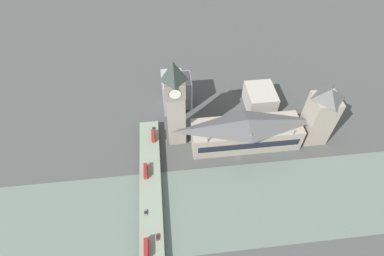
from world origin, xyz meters
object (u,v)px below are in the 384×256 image
at_px(parliament_hall, 246,132).
at_px(car_northbound_mid, 146,213).
at_px(double_decker_bus_lead, 153,136).
at_px(clock_tower, 175,102).
at_px(double_decker_bus_mid, 146,248).
at_px(double_decker_bus_rear, 145,171).
at_px(victoria_tower, 320,115).
at_px(car_southbound_mid, 153,129).
at_px(road_bridge, 151,210).
at_px(car_southbound_lead, 157,237).

bearing_deg(parliament_hall, car_northbound_mid, 124.82).
distance_m(parliament_hall, double_decker_bus_lead, 72.92).
height_order(parliament_hall, clock_tower, clock_tower).
bearing_deg(double_decker_bus_mid, parliament_hall, -44.93).
height_order(parliament_hall, double_decker_bus_rear, parliament_hall).
distance_m(victoria_tower, double_decker_bus_mid, 156.73).
bearing_deg(parliament_hall, car_southbound_mid, 76.30).
bearing_deg(car_northbound_mid, road_bridge, -54.22).
height_order(clock_tower, double_decker_bus_rear, clock_tower).
bearing_deg(double_decker_bus_mid, car_northbound_mid, 0.72).
relative_size(parliament_hall, road_bridge, 0.54).
distance_m(road_bridge, car_northbound_mid, 4.50).
xyz_separation_m(clock_tower, double_decker_bus_rear, (-34.81, 25.38, -32.78)).
bearing_deg(car_northbound_mid, clock_tower, -21.43).
height_order(clock_tower, double_decker_bus_mid, clock_tower).
bearing_deg(car_southbound_mid, double_decker_bus_rear, 170.88).
bearing_deg(clock_tower, road_bridge, 160.50).
bearing_deg(road_bridge, car_southbound_mid, -3.04).
relative_size(road_bridge, car_northbound_mid, 40.85).
bearing_deg(double_decker_bus_lead, parliament_hall, -96.61).
relative_size(double_decker_bus_mid, car_southbound_lead, 2.93).
distance_m(clock_tower, car_southbound_lead, 91.85).
distance_m(car_northbound_mid, car_southbound_lead, 18.55).
bearing_deg(car_southbound_mid, double_decker_bus_lead, 177.39).
bearing_deg(double_decker_bus_mid, car_southbound_lead, -45.26).
xyz_separation_m(road_bridge, double_decker_bus_lead, (60.82, -3.29, 3.69)).
relative_size(clock_tower, car_southbound_lead, 18.92).
height_order(car_northbound_mid, car_southbound_lead, car_southbound_lead).
xyz_separation_m(double_decker_bus_lead, double_decker_bus_rear, (-32.27, 6.23, 0.12)).
bearing_deg(double_decker_bus_lead, double_decker_bus_rear, 169.07).
height_order(clock_tower, victoria_tower, clock_tower).
bearing_deg(parliament_hall, car_southbound_lead, 135.10).
distance_m(parliament_hall, double_decker_bus_mid, 111.45).
height_order(double_decker_bus_rear, car_southbound_lead, double_decker_bus_rear).
xyz_separation_m(victoria_tower, car_southbound_mid, (17.45, 127.50, -19.63)).
bearing_deg(car_northbound_mid, victoria_tower, -67.79).
xyz_separation_m(road_bridge, double_decker_bus_rear, (28.55, 2.94, 3.81)).
bearing_deg(car_southbound_lead, victoria_tower, -60.51).
xyz_separation_m(parliament_hall, clock_tower, (10.91, 53.10, 27.66)).
distance_m(road_bridge, car_southbound_lead, 19.98).
xyz_separation_m(road_bridge, car_southbound_mid, (69.96, -3.71, 1.70)).
height_order(car_northbound_mid, car_southbound_mid, car_southbound_mid).
relative_size(victoria_tower, car_southbound_mid, 14.24).
height_order(double_decker_bus_mid, car_southbound_mid, double_decker_bus_mid).
bearing_deg(car_southbound_mid, double_decker_bus_mid, 175.97).
relative_size(double_decker_bus_rear, car_southbound_lead, 2.70).
relative_size(double_decker_bus_mid, car_southbound_mid, 3.01).
height_order(double_decker_bus_lead, double_decker_bus_mid, double_decker_bus_lead).
height_order(car_southbound_lead, car_southbound_mid, car_southbound_mid).
height_order(victoria_tower, double_decker_bus_rear, victoria_tower).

